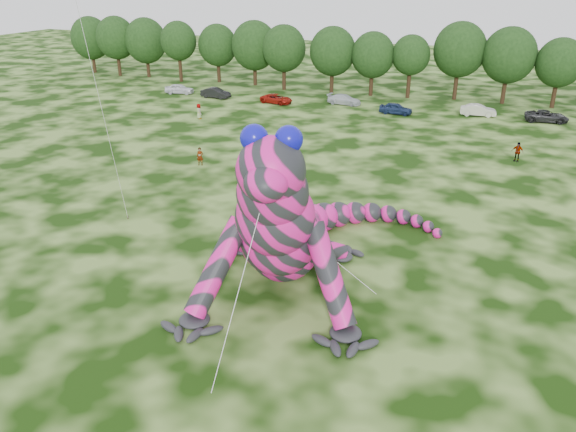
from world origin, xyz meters
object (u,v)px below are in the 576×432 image
(car_0, at_px, (179,89))
(spectator_1, at_px, (274,161))
(tree_11, at_px, (508,66))
(spectator_3, at_px, (517,152))
(tree_0, at_px, (91,45))
(tree_5, at_px, (255,53))
(tree_10, at_px, (459,61))
(car_4, at_px, (396,109))
(tree_1, at_px, (117,46))
(tree_12, at_px, (558,73))
(tree_8, at_px, (372,64))
(car_2, at_px, (276,99))
(car_1, at_px, (216,93))
(car_5, at_px, (478,110))
(car_3, at_px, (344,100))
(inflatable_gecko, at_px, (287,190))
(tree_2, at_px, (146,48))
(tree_7, at_px, (332,60))
(spectator_0, at_px, (200,156))
(tree_6, at_px, (284,57))
(tree_3, at_px, (179,52))
(car_6, at_px, (547,116))
(tree_9, at_px, (410,67))
(spectator_4, at_px, (199,111))
(tree_4, at_px, (218,53))

(car_0, distance_m, spectator_1, 37.21)
(tree_11, relative_size, spectator_3, 5.40)
(tree_0, relative_size, tree_5, 0.97)
(tree_10, relative_size, car_4, 2.55)
(tree_1, bearing_deg, tree_12, -0.26)
(tree_8, distance_m, car_2, 15.03)
(car_1, distance_m, car_5, 35.61)
(car_1, distance_m, car_3, 18.35)
(inflatable_gecko, relative_size, tree_2, 2.13)
(tree_1, relative_size, car_1, 2.27)
(tree_8, bearing_deg, car_5, -25.97)
(tree_7, height_order, tree_11, tree_11)
(tree_8, relative_size, spectator_1, 5.34)
(spectator_0, bearing_deg, inflatable_gecko, -62.04)
(car_2, relative_size, car_3, 0.97)
(tree_2, xyz_separation_m, tree_6, (25.46, -2.08, -0.08))
(inflatable_gecko, xyz_separation_m, tree_7, (-12.84, 52.25, -0.40))
(tree_10, bearing_deg, car_3, -147.53)
(tree_1, distance_m, tree_8, 44.15)
(spectator_0, xyz_separation_m, spectator_3, (27.59, 11.68, 0.09))
(tree_6, relative_size, spectator_0, 5.63)
(tree_3, xyz_separation_m, tree_5, (12.59, 1.37, 0.18))
(car_2, height_order, spectator_1, spectator_1)
(car_0, relative_size, car_3, 0.91)
(tree_0, height_order, tree_10, tree_10)
(car_1, bearing_deg, car_2, -87.12)
(inflatable_gecko, bearing_deg, car_1, 110.05)
(tree_0, relative_size, spectator_3, 5.10)
(tree_6, relative_size, car_3, 2.07)
(tree_3, distance_m, spectator_1, 47.18)
(car_6, bearing_deg, tree_7, 70.69)
(tree_1, relative_size, car_5, 2.27)
(car_0, bearing_deg, tree_3, 19.04)
(car_1, height_order, car_6, car_1)
(tree_2, relative_size, tree_6, 1.02)
(tree_12, xyz_separation_m, car_0, (-50.82, -9.46, -3.77))
(tree_11, relative_size, tree_12, 1.12)
(tree_2, height_order, tree_5, tree_5)
(tree_1, distance_m, car_4, 51.12)
(tree_9, height_order, car_0, tree_9)
(car_5, bearing_deg, tree_2, 76.25)
(spectator_3, bearing_deg, car_0, 176.89)
(spectator_4, bearing_deg, car_3, -96.54)
(tree_0, xyz_separation_m, tree_10, (61.96, -0.66, 0.50))
(tree_7, bearing_deg, tree_9, 2.78)
(car_1, height_order, car_2, car_1)
(car_6, bearing_deg, tree_2, 76.53)
(spectator_4, bearing_deg, tree_8, -88.59)
(spectator_1, bearing_deg, tree_0, 72.07)
(tree_4, bearing_deg, tree_5, -2.43)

